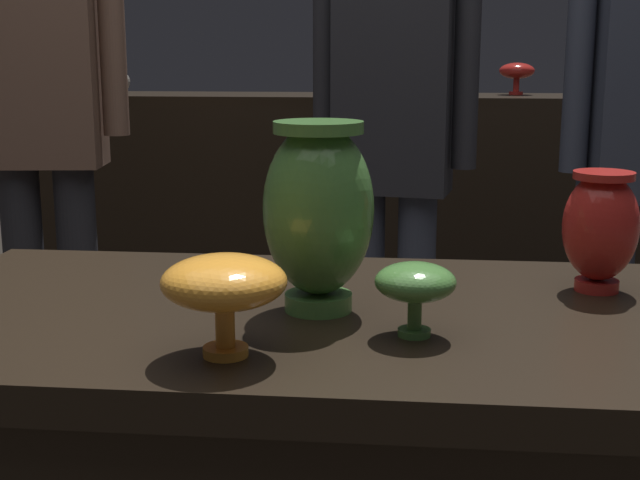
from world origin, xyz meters
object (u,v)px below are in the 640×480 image
object	(u,v)px
vase_tall_behind	(601,227)
visitor_near_left	(41,103)
vase_centerpiece	(321,210)
visitor_center_back	(393,143)
shelf_vase_right	(517,72)
shelf_vase_far_left	(119,79)
vase_right_accent	(224,284)
vase_left_accent	(415,284)
shelf_vase_center	(379,75)

from	to	relation	value
vase_tall_behind	visitor_near_left	size ratio (longest dim) A/B	0.11
vase_centerpiece	visitor_center_back	world-z (taller)	visitor_center_back
shelf_vase_right	visitor_center_back	size ratio (longest dim) A/B	0.09
visitor_near_left	visitor_center_back	bearing A→B (deg)	-175.14
shelf_vase_far_left	shelf_vase_right	xyz separation A→B (m)	(1.56, -0.00, 0.03)
vase_right_accent	visitor_near_left	distance (m)	1.53
vase_tall_behind	shelf_vase_right	distance (m)	2.14
vase_centerpiece	shelf_vase_right	world-z (taller)	shelf_vase_right
vase_centerpiece	vase_tall_behind	bearing A→B (deg)	19.73
vase_left_accent	vase_right_accent	world-z (taller)	vase_right_accent
visitor_center_back	visitor_near_left	world-z (taller)	visitor_near_left
vase_right_accent	visitor_near_left	size ratio (longest dim) A/B	0.09
shelf_vase_right	shelf_vase_center	world-z (taller)	shelf_vase_center
vase_left_accent	shelf_vase_center	size ratio (longest dim) A/B	0.41
vase_right_accent	visitor_center_back	size ratio (longest dim) A/B	0.10
shelf_vase_far_left	shelf_vase_center	xyz separation A→B (m)	(1.04, -0.05, 0.02)
vase_right_accent	visitor_near_left	bearing A→B (deg)	120.66
vase_left_accent	shelf_vase_center	bearing A→B (deg)	93.28
shelf_vase_center	vase_tall_behind	bearing A→B (deg)	-78.90
vase_centerpiece	shelf_vase_far_left	bearing A→B (deg)	114.64
shelf_vase_far_left	visitor_center_back	bearing A→B (deg)	-40.72
vase_centerpiece	visitor_near_left	xyz separation A→B (m)	(-0.87, 1.11, 0.07)
shelf_vase_right	vase_left_accent	bearing A→B (deg)	-99.26
shelf_vase_far_left	shelf_vase_center	distance (m)	1.04
shelf_vase_far_left	visitor_center_back	size ratio (longest dim) A/B	0.11
vase_left_accent	vase_centerpiece	bearing A→B (deg)	142.55
vase_tall_behind	visitor_near_left	xyz separation A→B (m)	(-1.28, 0.97, 0.12)
vase_right_accent	shelf_vase_right	bearing A→B (deg)	76.12
shelf_vase_far_left	shelf_vase_right	distance (m)	1.56
vase_right_accent	shelf_vase_far_left	world-z (taller)	shelf_vase_far_left
vase_centerpiece	shelf_vase_far_left	world-z (taller)	shelf_vase_far_left
shelf_vase_right	shelf_vase_center	size ratio (longest dim) A/B	0.53
visitor_center_back	visitor_near_left	size ratio (longest dim) A/B	0.90
vase_tall_behind	visitor_center_back	distance (m)	1.22
visitor_near_left	shelf_vase_center	bearing A→B (deg)	-135.25
vase_left_accent	vase_right_accent	xyz separation A→B (m)	(-0.22, -0.10, 0.02)
vase_left_accent	shelf_vase_right	distance (m)	2.41
visitor_near_left	vase_left_accent	bearing A→B (deg)	122.27
shelf_vase_far_left	shelf_vase_center	bearing A→B (deg)	-2.75
vase_centerpiece	vase_right_accent	size ratio (longest dim) A/B	1.77
vase_right_accent	visitor_center_back	world-z (taller)	visitor_center_back
vase_tall_behind	shelf_vase_right	size ratio (longest dim) A/B	1.36
vase_centerpiece	shelf_vase_far_left	distance (m)	2.51
vase_tall_behind	shelf_vase_center	size ratio (longest dim) A/B	0.73
vase_left_accent	shelf_vase_far_left	bearing A→B (deg)	116.29
visitor_center_back	vase_left_accent	bearing A→B (deg)	102.46
vase_centerpiece	shelf_vase_center	world-z (taller)	shelf_vase_center
vase_tall_behind	shelf_vase_center	world-z (taller)	shelf_vase_center
vase_left_accent	visitor_near_left	bearing A→B (deg)	129.53
shelf_vase_center	shelf_vase_right	bearing A→B (deg)	5.08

